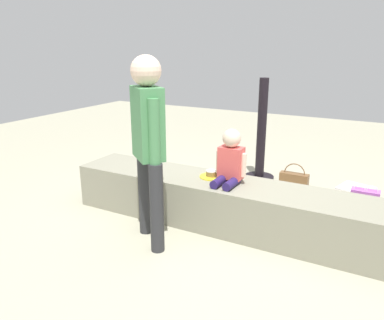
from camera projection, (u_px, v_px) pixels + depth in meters
The scene contains 13 objects.
ground_plane at pixel (219, 224), 3.50m from camera, with size 12.00×12.00×0.00m, color #A7A38A.
concrete_ledge at pixel (220, 203), 3.44m from camera, with size 2.88×0.54×0.42m, color gray.
child_seated at pixel (230, 160), 3.27m from camera, with size 0.28×0.32×0.48m.
adult_standing at pixel (148, 135), 2.93m from camera, with size 0.38×0.34×1.53m.
cake_plate at pixel (211, 175), 3.47m from camera, with size 0.22×0.22×0.07m.
gift_bag at pixel (363, 207), 3.45m from camera, with size 0.24×0.11×0.39m.
railing_post at pixel (261, 142), 4.54m from camera, with size 0.36×0.36×1.24m.
water_bottle_near_gift at pixel (220, 180), 4.36m from camera, with size 0.06×0.06×0.22m.
water_bottle_far_side at pixel (293, 205), 3.68m from camera, with size 0.07×0.07×0.21m.
party_cup_red at pixel (158, 175), 4.64m from camera, with size 0.09×0.09×0.11m, color red.
cake_box_white at pixel (356, 192), 4.09m from camera, with size 0.33×0.32×0.12m, color white.
handbag_black_leather at pixel (142, 178), 4.36m from camera, with size 0.31×0.12×0.33m.
handbag_brown_canvas at pixel (294, 181), 4.29m from camera, with size 0.32×0.10×0.32m.
Camera 1 is at (1.28, -2.91, 1.59)m, focal length 35.14 mm.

